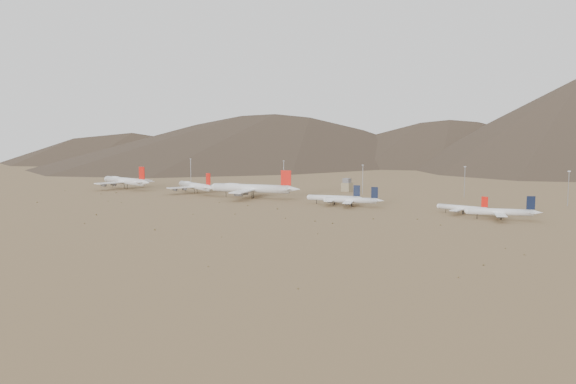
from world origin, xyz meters
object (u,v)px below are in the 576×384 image
Objects in this scene: control_tower at (347,186)px; narrowbody_b at (352,200)px; widebody_west at (125,181)px; widebody_east at (252,188)px; narrowbody_a at (335,198)px; widebody_centre at (195,186)px.

narrowbody_b is at bearing -59.91° from control_tower.
widebody_east is at bearing 10.73° from widebody_west.
widebody_west is 240.17m from narrowbody_b.
narrowbody_a is 3.64× the size of control_tower.
widebody_centre is at bearing 164.12° from widebody_east.
widebody_west is at bearing -152.72° from control_tower.
narrowbody_a is (141.08, -0.34, -1.78)m from widebody_centre.
control_tower is at bearing 50.84° from widebody_east.
widebody_east is 1.80× the size of narrowbody_b.
widebody_centre is at bearing 163.08° from narrowbody_a.
widebody_centre is at bearing 13.54° from widebody_west.
control_tower is (186.73, 96.31, -2.32)m from widebody_west.
narrowbody_a is at bearing 9.96° from widebody_west.
control_tower is (-53.39, 92.16, 0.57)m from narrowbody_b.
widebody_centre is 1.45× the size of narrowbody_b.
widebody_centre is at bearing -139.63° from control_tower.
widebody_east is 1.75× the size of narrowbody_a.
widebody_centre reaches higher than control_tower.
widebody_centre is 5.13× the size of control_tower.
narrowbody_a is at bearing 147.78° from narrowbody_b.
widebody_east is at bearing 158.55° from narrowbody_b.
widebody_centre is 63.65m from widebody_east.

